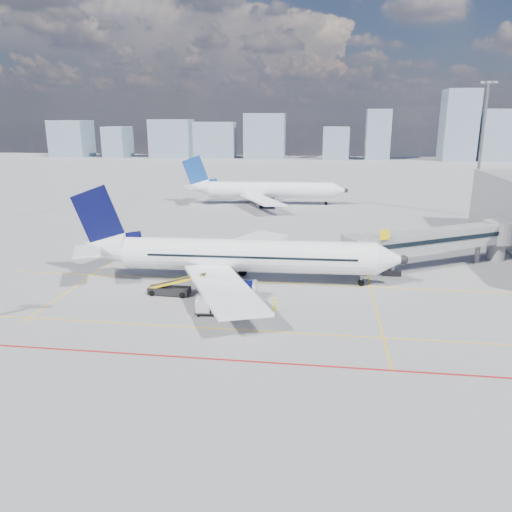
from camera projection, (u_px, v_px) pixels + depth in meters
The scene contains 11 objects.
ground at pixel (240, 306), 51.98m from camera, with size 420.00×420.00×0.00m, color gray.
apron_markings at pixel (227, 320), 48.32m from camera, with size 90.00×35.12×0.01m.
jet_bridge at pixel (442, 240), 64.06m from camera, with size 23.55×15.78×6.30m.
floodlight_mast_ne at pixel (481, 146), 95.88m from camera, with size 3.20×0.61×25.45m.
distant_skyline at pixel (337, 135), 228.62m from camera, with size 248.17×15.13×30.77m.
main_aircraft at pixel (234, 256), 58.77m from camera, with size 39.59×34.49×11.54m.
second_aircraft at pixel (263, 190), 111.43m from camera, with size 37.00×32.21×10.88m.
baggage_tug at pixel (246, 303), 50.57m from camera, with size 2.72×2.25×1.66m.
cargo_dolly at pixel (211, 306), 49.44m from camera, with size 3.28×1.69×1.74m.
belt_loader at pixel (171, 289), 55.06m from camera, with size 6.57×1.95×2.66m.
ramp_worker at pixel (275, 305), 49.99m from camera, with size 0.59×0.39×1.61m, color yellow.
Camera 1 is at (8.21, -47.99, 19.01)m, focal length 35.00 mm.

